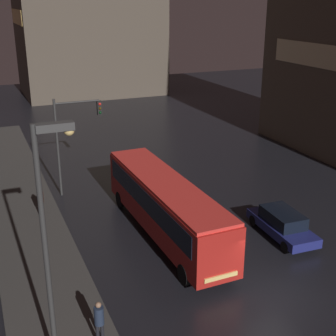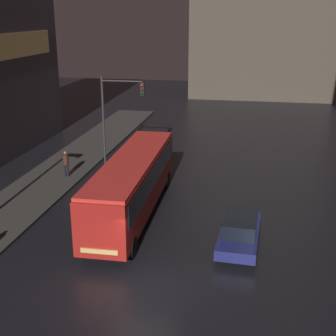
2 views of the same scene
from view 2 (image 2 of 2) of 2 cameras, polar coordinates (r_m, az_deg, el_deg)
The scene contains 6 objects.
ground_plane at distance 19.39m, azimuth -3.13°, elevation -14.46°, with size 120.00×120.00×0.00m, color black.
sidewalk_left at distance 30.72m, azimuth -15.12°, elevation -2.12°, with size 4.00×48.00×0.15m.
bus_near at distance 25.09m, azimuth -4.32°, elevation -1.50°, with size 2.59×12.10×3.23m.
car_taxi at distance 22.46m, azimuth 8.73°, elevation -7.56°, with size 2.01×4.71×1.49m.
pedestrian_mid at distance 31.61m, azimuth -12.35°, elevation 0.78°, with size 0.53×0.53×1.72m.
traffic_light_main at distance 32.62m, azimuth -6.25°, elevation 7.36°, with size 3.08×0.35×6.43m.
Camera 2 is at (4.03, -15.79, 10.52)m, focal length 50.00 mm.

